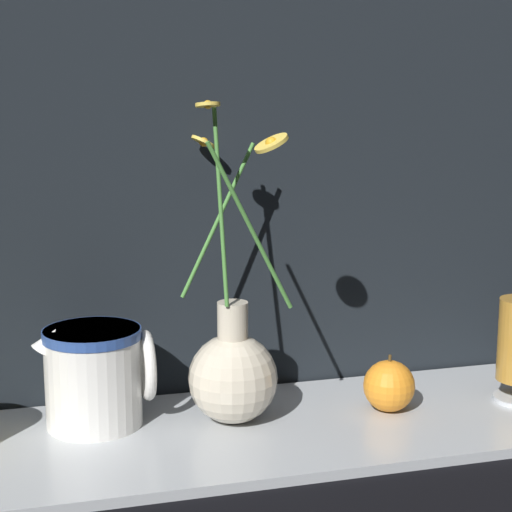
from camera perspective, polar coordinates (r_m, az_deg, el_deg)
The scene contains 5 objects.
ground_plane at distance 1.06m, azimuth 0.50°, elevation -11.86°, with size 6.00×6.00×0.00m, color black.
shelf at distance 1.06m, azimuth 0.50°, elevation -11.56°, with size 0.87×0.28×0.01m.
vase_with_flowers at distance 1.05m, azimuth -1.55°, elevation -7.66°, with size 0.12×0.24×0.39m.
ceramic_pitcher at distance 1.06m, azimuth -10.65°, elevation -7.62°, with size 0.14×0.12×0.13m.
orange_fruit at distance 1.10m, azimuth 8.86°, elevation -8.55°, with size 0.07×0.07×0.07m.
Camera 1 is at (-0.27, -0.94, 0.41)m, focal length 60.00 mm.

